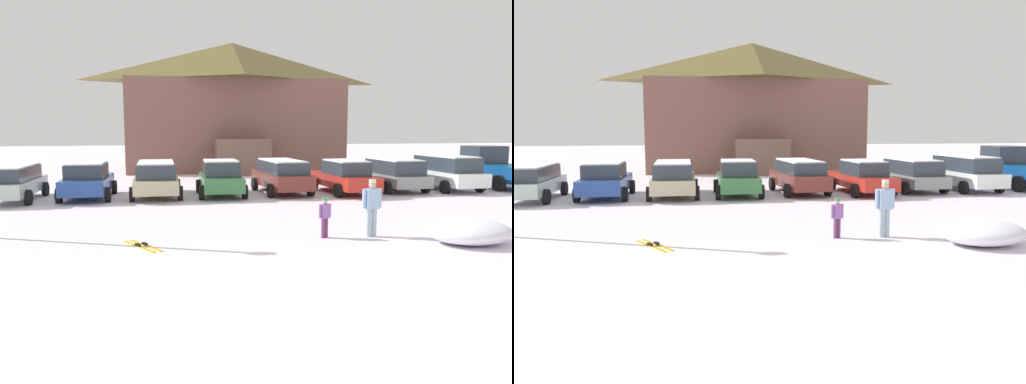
% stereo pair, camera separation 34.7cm
% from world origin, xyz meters
% --- Properties ---
extents(ground, '(160.00, 160.00, 0.00)m').
position_xyz_m(ground, '(0.00, 0.00, 0.00)').
color(ground, white).
extents(ski_lodge, '(15.95, 10.33, 9.35)m').
position_xyz_m(ski_lodge, '(3.12, 28.84, 4.74)').
color(ski_lodge, brown).
rests_on(ski_lodge, ground).
extents(parked_silver_wagon, '(2.20, 4.67, 1.53)m').
position_xyz_m(parked_silver_wagon, '(-8.58, 14.16, 0.84)').
color(parked_silver_wagon, '#B2C4BA').
rests_on(parked_silver_wagon, ground).
extents(parked_blue_hatchback, '(2.26, 4.37, 1.61)m').
position_xyz_m(parked_blue_hatchback, '(-5.54, 14.34, 0.82)').
color(parked_blue_hatchback, '#264795').
rests_on(parked_blue_hatchback, ground).
extents(parked_beige_suv, '(2.27, 4.73, 1.61)m').
position_xyz_m(parked_beige_suv, '(-2.54, 14.32, 0.88)').
color(parked_beige_suv, '#B9AF89').
rests_on(parked_beige_suv, ground).
extents(parked_green_coupe, '(2.21, 4.10, 1.67)m').
position_xyz_m(parked_green_coupe, '(0.38, 14.02, 0.84)').
color(parked_green_coupe, '#36723E').
rests_on(parked_green_coupe, ground).
extents(parked_maroon_van, '(2.39, 4.65, 1.62)m').
position_xyz_m(parked_maroon_van, '(3.38, 14.40, 0.88)').
color(parked_maroon_van, brown).
rests_on(parked_maroon_van, ground).
extents(parked_red_sedan, '(2.31, 4.81, 1.61)m').
position_xyz_m(parked_red_sedan, '(6.34, 13.84, 0.81)').
color(parked_red_sedan, red).
rests_on(parked_red_sedan, ground).
extents(parked_grey_wagon, '(2.38, 4.23, 1.61)m').
position_xyz_m(parked_grey_wagon, '(9.10, 14.23, 0.87)').
color(parked_grey_wagon, gray).
rests_on(parked_grey_wagon, ground).
extents(parked_white_suv, '(2.29, 4.80, 1.74)m').
position_xyz_m(parked_white_suv, '(11.89, 14.14, 0.94)').
color(parked_white_suv, white).
rests_on(parked_white_suv, ground).
extents(pickup_truck, '(2.54, 5.28, 2.15)m').
position_xyz_m(pickup_truck, '(15.12, 14.83, 0.99)').
color(pickup_truck, navy).
rests_on(pickup_truck, ground).
extents(skier_child_in_purple_jacket, '(0.41, 0.26, 1.16)m').
position_xyz_m(skier_child_in_purple_jacket, '(2.22, 4.67, 0.66)').
color(skier_child_in_purple_jacket, '#6C3861').
rests_on(skier_child_in_purple_jacket, ground).
extents(skier_adult_in_blue_parka, '(0.62, 0.29, 1.67)m').
position_xyz_m(skier_adult_in_blue_parka, '(3.61, 4.57, 0.94)').
color(skier_adult_in_blue_parka, '#9DB5C4').
rests_on(skier_adult_in_blue_parka, ground).
extents(pair_of_skis, '(1.09, 1.60, 0.08)m').
position_xyz_m(pair_of_skis, '(-2.91, 4.60, 0.02)').
color(pair_of_skis, yellow).
rests_on(pair_of_skis, ground).
extents(plowed_snow_pile, '(2.38, 1.90, 0.66)m').
position_xyz_m(plowed_snow_pile, '(5.88, 3.25, 0.33)').
color(plowed_snow_pile, white).
rests_on(plowed_snow_pile, ground).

